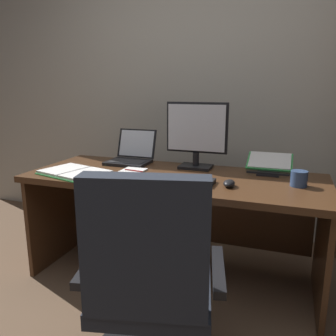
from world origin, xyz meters
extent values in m
cube|color=beige|center=(0.00, 1.86, 1.43)|extent=(4.98, 0.12, 2.85)
cube|color=#4C2D19|center=(-0.01, 0.91, 0.70)|extent=(1.90, 0.74, 0.04)
cube|color=#4C2D19|center=(-0.92, 0.91, 0.34)|extent=(0.03, 0.68, 0.68)
cube|color=#4C2D19|center=(0.90, 0.91, 0.34)|extent=(0.03, 0.68, 0.68)
cube|color=#4C2D19|center=(-0.01, 1.25, 0.37)|extent=(1.78, 0.03, 0.48)
cylinder|color=black|center=(0.16, 0.14, 0.20)|extent=(0.06, 0.06, 0.30)
cube|color=#232833|center=(0.16, 0.14, 0.39)|extent=(0.60, 0.58, 0.07)
cube|color=#232833|center=(0.20, -0.05, 0.70)|extent=(0.49, 0.21, 0.55)
cube|color=black|center=(-0.11, 0.08, 0.51)|extent=(0.14, 0.38, 0.04)
cube|color=black|center=(0.43, 0.21, 0.51)|extent=(0.14, 0.38, 0.04)
cube|color=black|center=(0.07, 1.15, 0.73)|extent=(0.22, 0.16, 0.02)
cylinder|color=black|center=(0.07, 1.15, 0.79)|extent=(0.04, 0.04, 0.09)
cube|color=black|center=(0.07, 1.16, 1.00)|extent=(0.43, 0.02, 0.34)
cube|color=white|center=(0.07, 1.14, 1.00)|extent=(0.40, 0.00, 0.31)
cube|color=black|center=(-0.43, 1.11, 0.73)|extent=(0.31, 0.23, 0.02)
cube|color=#2D2D30|center=(-0.43, 1.09, 0.74)|extent=(0.26, 0.13, 0.00)
cube|color=black|center=(-0.43, 1.26, 0.85)|extent=(0.31, 0.08, 0.21)
cube|color=white|center=(-0.43, 1.26, 0.85)|extent=(0.27, 0.07, 0.19)
cube|color=black|center=(0.07, 0.77, 0.73)|extent=(0.42, 0.15, 0.02)
ellipsoid|color=black|center=(0.37, 0.77, 0.74)|extent=(0.06, 0.10, 0.04)
cube|color=black|center=(0.56, 1.13, 0.73)|extent=(0.14, 0.12, 0.01)
cube|color=black|center=(0.56, 1.08, 0.74)|extent=(0.26, 0.01, 0.01)
cube|color=green|center=(0.56, 1.23, 0.79)|extent=(0.29, 0.20, 0.09)
cube|color=white|center=(0.56, 1.22, 0.80)|extent=(0.27, 0.19, 0.07)
cube|color=green|center=(-0.73, 0.74, 0.72)|extent=(0.28, 0.34, 0.01)
cube|color=green|center=(-0.53, 0.69, 0.72)|extent=(0.28, 0.34, 0.01)
cube|color=white|center=(-0.73, 0.74, 0.74)|extent=(0.26, 0.33, 0.02)
cube|color=white|center=(-0.53, 0.69, 0.74)|extent=(0.26, 0.33, 0.02)
cylinder|color=#B7B7BC|center=(-0.63, 0.72, 0.73)|extent=(0.09, 0.27, 0.02)
cube|color=white|center=(-0.30, 0.88, 0.73)|extent=(0.15, 0.21, 0.01)
cylinder|color=maroon|center=(-0.28, 0.88, 0.73)|extent=(0.14, 0.03, 0.01)
cylinder|color=#334C7A|center=(0.74, 0.91, 0.77)|extent=(0.09, 0.09, 0.09)
camera|label=1|loc=(0.68, -1.11, 1.28)|focal=36.62mm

